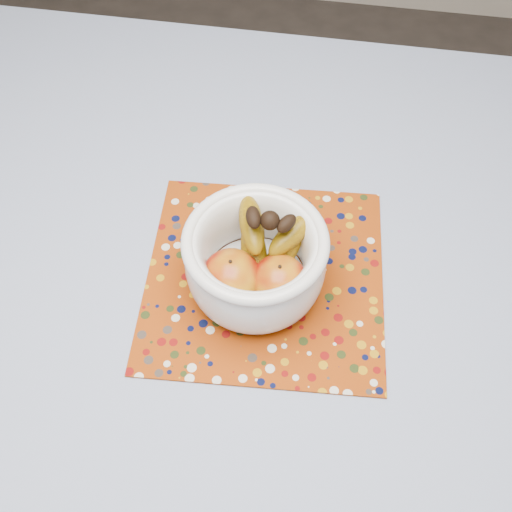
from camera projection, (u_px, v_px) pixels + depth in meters
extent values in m
plane|color=#2D2826|center=(239.00, 453.00, 1.52)|extent=(4.00, 4.00, 0.00)
cube|color=brown|center=(228.00, 313.00, 0.91)|extent=(1.20, 1.20, 0.04)
cylinder|color=brown|center=(73.00, 179.00, 1.57)|extent=(0.06, 0.06, 0.71)
cylinder|color=brown|center=(486.00, 231.00, 1.47)|extent=(0.06, 0.06, 0.71)
cube|color=slate|center=(228.00, 304.00, 0.89)|extent=(1.32, 1.32, 0.01)
cube|color=#863007|center=(265.00, 277.00, 0.91)|extent=(0.38, 0.38, 0.00)
cylinder|color=white|center=(255.00, 284.00, 0.90)|extent=(0.10, 0.10, 0.01)
cylinder|color=white|center=(255.00, 280.00, 0.89)|extent=(0.15, 0.15, 0.01)
torus|color=white|center=(255.00, 241.00, 0.81)|extent=(0.20, 0.20, 0.02)
ellipsoid|color=#770C04|center=(231.00, 277.00, 0.84)|extent=(0.08, 0.08, 0.08)
ellipsoid|color=#770C04|center=(279.00, 281.00, 0.84)|extent=(0.08, 0.08, 0.07)
sphere|color=black|center=(270.00, 220.00, 0.80)|extent=(0.03, 0.03, 0.03)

